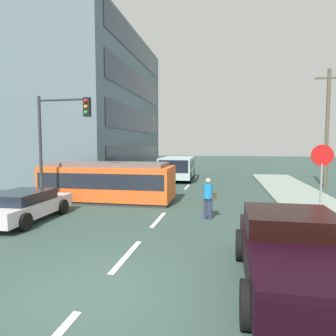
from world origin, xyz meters
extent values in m
plane|color=#334942|center=(0.00, 10.00, 0.00)|extent=(120.00, 120.00, 0.00)
cube|color=silver|center=(0.00, 2.00, 0.01)|extent=(0.16, 2.40, 0.01)
cube|color=silver|center=(0.00, 6.00, 0.01)|extent=(0.16, 2.40, 0.01)
cube|color=silver|center=(0.00, 15.31, 0.01)|extent=(0.16, 2.40, 0.01)
cube|color=silver|center=(0.00, 21.31, 0.01)|extent=(0.16, 2.40, 0.01)
cube|color=slate|center=(-13.74, 20.59, 6.40)|extent=(17.11, 17.43, 12.80)
cube|color=#2D3847|center=(-5.16, 20.59, 1.92)|extent=(0.06, 14.82, 1.92)
cube|color=#2D3847|center=(-5.16, 20.59, 5.12)|extent=(0.06, 14.82, 1.92)
cube|color=#2D3847|center=(-5.16, 20.59, 8.32)|extent=(0.06, 14.82, 1.92)
cube|color=#2D3847|center=(-5.16, 20.59, 11.52)|extent=(0.06, 14.82, 1.92)
cube|color=#E85A21|center=(-3.47, 9.31, 1.01)|extent=(6.85, 2.51, 1.72)
cube|color=#2D2D2D|center=(-3.47, 9.31, 0.07)|extent=(6.71, 2.38, 0.15)
cube|color=#675B59|center=(-3.47, 9.31, 1.97)|extent=(6.16, 2.13, 0.20)
cube|color=#1E232D|center=(-3.47, 9.31, 1.21)|extent=(6.57, 2.55, 0.76)
cube|color=#A7C1C2|center=(-1.28, 19.14, 1.10)|extent=(2.67, 5.51, 1.60)
cube|color=black|center=(-1.19, 16.47, 1.34)|extent=(2.25, 0.19, 0.96)
cube|color=black|center=(-1.28, 19.14, 1.39)|extent=(2.68, 4.69, 0.64)
cylinder|color=black|center=(-1.22, 17.40, 0.45)|extent=(2.58, 0.98, 0.90)
cylinder|color=black|center=(-1.33, 20.87, 0.45)|extent=(2.58, 0.98, 0.90)
cylinder|color=#2D3451|center=(1.85, 6.47, 0.42)|extent=(0.16, 0.16, 0.85)
cylinder|color=#2D3451|center=(2.05, 6.47, 0.42)|extent=(0.16, 0.16, 0.85)
cylinder|color=#1E80CA|center=(1.95, 6.47, 1.15)|extent=(0.36, 0.36, 0.60)
sphere|color=tan|center=(1.95, 6.47, 1.56)|extent=(0.22, 0.22, 0.22)
cube|color=#4D3822|center=(2.17, 6.52, 0.95)|extent=(0.22, 0.19, 0.24)
cube|color=black|center=(4.03, 0.80, 0.68)|extent=(2.06, 5.02, 0.65)
cube|color=black|center=(4.04, 1.35, 1.27)|extent=(1.92, 1.92, 0.55)
cube|color=black|center=(4.02, -0.58, 1.06)|extent=(2.03, 2.27, 0.12)
cylinder|color=black|center=(3.05, 2.31, 0.40)|extent=(0.29, 0.80, 0.80)
cylinder|color=black|center=(5.05, 2.28, 0.40)|extent=(0.29, 0.80, 0.80)
cylinder|color=black|center=(3.02, -0.69, 0.40)|extent=(0.29, 0.80, 0.80)
cube|color=silver|center=(-5.22, 4.86, 0.52)|extent=(1.95, 4.35, 0.55)
cube|color=black|center=(-5.22, 4.71, 0.99)|extent=(1.76, 2.41, 0.40)
cylinder|color=black|center=(-6.18, 6.14, 0.32)|extent=(0.23, 0.64, 0.64)
cylinder|color=black|center=(-4.31, 6.18, 0.32)|extent=(0.23, 0.64, 0.64)
cylinder|color=black|center=(-4.26, 3.59, 0.32)|extent=(0.23, 0.64, 0.64)
cube|color=#0F4498|center=(-4.88, 13.31, 0.52)|extent=(1.85, 4.08, 0.55)
cube|color=black|center=(-4.88, 13.16, 0.99)|extent=(1.66, 2.26, 0.40)
cylinder|color=black|center=(-5.71, 14.54, 0.32)|extent=(0.24, 0.65, 0.64)
cylinder|color=black|center=(-3.98, 14.49, 0.32)|extent=(0.24, 0.65, 0.64)
cylinder|color=black|center=(-5.78, 12.12, 0.32)|extent=(0.24, 0.65, 0.64)
cylinder|color=black|center=(-4.04, 12.07, 0.32)|extent=(0.24, 0.65, 0.64)
cube|color=silver|center=(-5.16, 19.84, 0.52)|extent=(1.86, 4.26, 0.55)
cube|color=black|center=(-5.15, 19.69, 0.99)|extent=(1.68, 2.35, 0.40)
cylinder|color=black|center=(-6.07, 21.09, 0.32)|extent=(0.23, 0.64, 0.64)
cylinder|color=black|center=(-4.29, 21.12, 0.32)|extent=(0.23, 0.64, 0.64)
cylinder|color=black|center=(-6.03, 18.56, 0.32)|extent=(0.23, 0.64, 0.64)
cylinder|color=black|center=(-4.24, 18.59, 0.32)|extent=(0.23, 0.64, 0.64)
cylinder|color=gray|center=(6.00, 5.89, 1.24)|extent=(0.07, 0.07, 2.20)
cylinder|color=red|center=(6.00, 5.89, 2.64)|extent=(0.76, 0.04, 0.76)
cylinder|color=#333333|center=(-5.82, 6.98, 2.61)|extent=(0.14, 0.14, 5.22)
cylinder|color=#333333|center=(-4.63, 6.98, 5.02)|extent=(2.36, 0.10, 0.10)
cube|color=black|center=(-3.45, 6.98, 4.67)|extent=(0.28, 0.24, 0.84)
sphere|color=red|center=(-3.45, 6.85, 4.92)|extent=(0.16, 0.16, 0.16)
sphere|color=gold|center=(-3.45, 6.85, 4.67)|extent=(0.16, 0.16, 0.16)
sphere|color=green|center=(-3.45, 6.85, 4.42)|extent=(0.16, 0.16, 0.16)
cylinder|color=brown|center=(9.40, 16.64, 4.03)|extent=(0.24, 0.24, 8.06)
cube|color=brown|center=(9.40, 16.64, 7.46)|extent=(1.80, 0.12, 0.12)
camera|label=1|loc=(2.59, -5.64, 3.06)|focal=32.22mm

